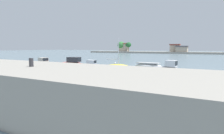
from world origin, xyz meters
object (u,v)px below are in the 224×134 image
at_px(moored_boat_2, 92,66).
at_px(moored_boat_5, 167,67).
at_px(mooring_buoy_3, 141,64).
at_px(mooring_bollard, 31,62).
at_px(mooring_buoy_0, 57,63).
at_px(mooring_buoy_2, 115,63).
at_px(mooring_buoy_1, 41,64).
at_px(moored_boat_0, 45,64).
at_px(moored_boat_4, 148,66).
at_px(moored_boat_3, 118,66).
at_px(moored_boat_1, 71,64).

height_order(moored_boat_2, moored_boat_5, moored_boat_5).
distance_m(moored_boat_5, mooring_buoy_3, 9.54).
height_order(moored_boat_2, mooring_buoy_3, moored_boat_2).
bearing_deg(moored_boat_2, mooring_bollard, -65.48).
height_order(mooring_buoy_0, mooring_buoy_2, mooring_buoy_2).
bearing_deg(mooring_buoy_2, mooring_buoy_1, -145.46).
bearing_deg(moored_boat_5, mooring_bollard, -88.40).
relative_size(moored_boat_0, mooring_buoy_0, 16.97).
bearing_deg(moored_boat_0, moored_boat_4, 36.18).
xyz_separation_m(moored_boat_0, moored_boat_5, (20.89, 4.83, -0.05)).
distance_m(moored_boat_3, mooring_buoy_2, 9.37).
bearing_deg(moored_boat_5, mooring_buoy_0, -172.42).
distance_m(moored_boat_4, mooring_buoy_1, 22.24).
xyz_separation_m(mooring_bollard, moored_boat_2, (-7.52, 17.51, -2.13)).
bearing_deg(moored_boat_2, moored_boat_3, 36.27).
height_order(moored_boat_1, mooring_buoy_0, moored_boat_1).
relative_size(moored_boat_1, mooring_buoy_3, 16.63).
xyz_separation_m(moored_boat_0, mooring_buoy_0, (-3.76, 6.91, -0.44)).
xyz_separation_m(moored_boat_1, mooring_buoy_0, (-8.72, 5.34, -0.54)).
bearing_deg(moored_boat_2, moored_boat_0, -169.75).
height_order(moored_boat_4, moored_boat_5, moored_boat_5).
relative_size(mooring_bollard, moored_boat_1, 0.09).
height_order(mooring_bollard, mooring_buoy_2, mooring_bollard).
xyz_separation_m(mooring_bollard, moored_boat_4, (0.32, 23.29, -2.25)).
xyz_separation_m(moored_boat_0, moored_boat_3, (12.93, 3.96, -0.18)).
distance_m(moored_boat_3, moored_boat_4, 5.43).
height_order(mooring_bollard, moored_boat_2, mooring_bollard).
bearing_deg(moored_boat_5, moored_boat_1, -156.02).
relative_size(mooring_buoy_1, mooring_buoy_2, 0.99).
relative_size(moored_boat_5, mooring_buoy_0, 14.51).
xyz_separation_m(moored_boat_2, moored_boat_4, (7.84, 5.78, -0.11)).
relative_size(moored_boat_3, moored_boat_4, 1.06).
bearing_deg(moored_boat_1, mooring_buoy_0, 142.23).
distance_m(moored_boat_2, mooring_buoy_0, 14.23).
bearing_deg(mooring_bollard, mooring_buoy_3, 95.02).
height_order(moored_boat_0, moored_boat_5, moored_boat_0).
bearing_deg(moored_boat_3, moored_boat_5, -4.38).
bearing_deg(moored_boat_2, moored_boat_5, 17.50).
bearing_deg(mooring_buoy_3, moored_boat_1, -132.71).
height_order(moored_boat_0, mooring_buoy_1, moored_boat_0).
xyz_separation_m(mooring_buoy_0, mooring_buoy_3, (18.22, 4.95, -0.00)).
relative_size(mooring_bollard, mooring_buoy_2, 1.37).
bearing_deg(mooring_buoy_1, mooring_buoy_0, 76.69).
relative_size(moored_boat_0, moored_boat_2, 1.56).
height_order(moored_boat_5, mooring_buoy_0, moored_boat_5).
bearing_deg(mooring_buoy_1, moored_boat_3, 2.49).
height_order(moored_boat_3, mooring_buoy_2, moored_boat_3).
xyz_separation_m(moored_boat_2, mooring_buoy_1, (-14.03, 1.71, -0.39)).
relative_size(moored_boat_3, mooring_buoy_0, 15.45).
distance_m(mooring_bollard, mooring_buoy_1, 28.98).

